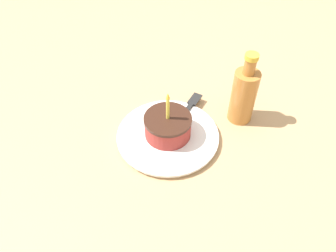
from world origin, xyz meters
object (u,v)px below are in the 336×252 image
object	(u,v)px
fork	(185,112)
cake_slice	(168,126)
plate	(168,136)
bottle	(244,95)

from	to	relation	value
fork	cake_slice	bearing A→B (deg)	160.15
plate	fork	bearing A→B (deg)	-19.93
fork	bottle	size ratio (longest dim) A/B	0.97
plate	fork	xyz separation A→B (m)	(0.08, -0.03, 0.01)
cake_slice	plate	bearing A→B (deg)	26.45
fork	plate	bearing A→B (deg)	160.07
plate	cake_slice	size ratio (longest dim) A/B	1.94
fork	bottle	distance (m)	0.15
plate	cake_slice	bearing A→B (deg)	-153.55
cake_slice	bottle	distance (m)	0.20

